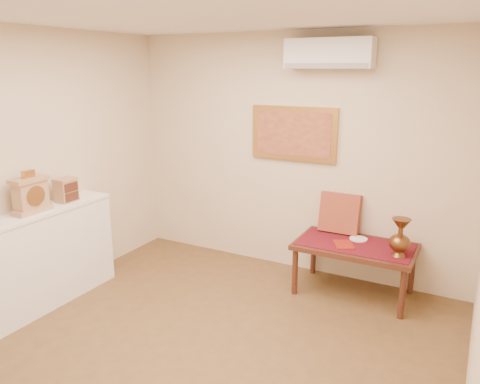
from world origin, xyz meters
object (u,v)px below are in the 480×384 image
Objects in this scene: brass_urn_tall at (400,233)px; low_table at (355,250)px; display_ledge at (24,266)px; wooden_chest at (66,190)px; mantel_clock at (31,195)px.

brass_urn_tall is 0.38× the size of low_table.
wooden_chest is (0.01, 0.58, 0.61)m from display_ledge.
display_ledge is 3.27m from low_table.
wooden_chest is 0.20× the size of low_table.
low_table is (-0.45, 0.12, -0.30)m from brass_urn_tall.
wooden_chest is at bearing -154.12° from low_table.
display_ledge reaches higher than low_table.
mantel_clock reaches higher than display_ledge.
brass_urn_tall is 1.11× the size of mantel_clock.
mantel_clock is 3.24m from low_table.
wooden_chest is at bearing 91.07° from mantel_clock.
brass_urn_tall is 0.55m from low_table.
brass_urn_tall is 0.23× the size of display_ledge.
low_table is at bearing 25.88° from wooden_chest.
brass_urn_tall is 3.60m from display_ledge.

